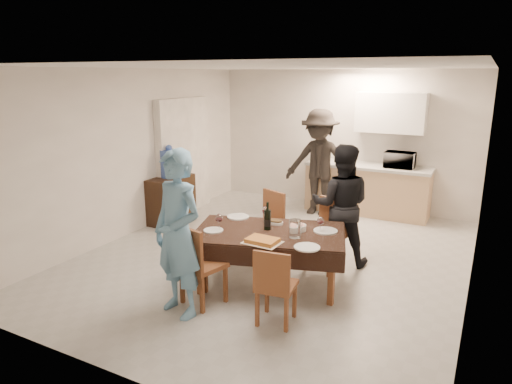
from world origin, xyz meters
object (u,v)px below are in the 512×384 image
(water_pitcher, at_px, (295,229))
(microwave, at_px, (400,160))
(console, at_px, (171,199))
(wine_bottle, at_px, (267,216))
(savoury_tart, at_px, (262,241))
(person_kitchen, at_px, (319,163))
(water_jug, at_px, (170,164))
(dining_table, at_px, (269,234))
(person_near, at_px, (178,234))
(person_far, at_px, (341,205))

(water_pitcher, relative_size, microwave, 0.42)
(console, xyz_separation_m, microwave, (3.42, 2.07, 0.65))
(water_pitcher, bearing_deg, microwave, 82.19)
(console, xyz_separation_m, wine_bottle, (2.54, -1.38, 0.46))
(wine_bottle, relative_size, savoury_tart, 0.85)
(wine_bottle, bearing_deg, person_kitchen, 98.38)
(wine_bottle, height_order, person_kitchen, person_kitchen)
(water_pitcher, height_order, savoury_tart, water_pitcher)
(console, bearing_deg, water_pitcher, -26.73)
(microwave, bearing_deg, console, 31.21)
(console, bearing_deg, water_jug, 0.00)
(wine_bottle, xyz_separation_m, person_kitchen, (-0.44, 3.00, 0.10))
(dining_table, relative_size, water_pitcher, 9.51)
(water_jug, relative_size, savoury_tart, 1.17)
(water_pitcher, relative_size, savoury_tart, 0.52)
(dining_table, xyz_separation_m, person_kitchen, (-0.49, 3.05, 0.30))
(microwave, bearing_deg, water_pitcher, 82.19)
(microwave, height_order, person_near, person_near)
(dining_table, xyz_separation_m, savoury_tart, (0.10, -0.38, 0.06))
(wine_bottle, distance_m, microwave, 3.57)
(wine_bottle, xyz_separation_m, microwave, (0.89, 3.45, 0.19))
(water_jug, bearing_deg, dining_table, -28.92)
(savoury_tart, relative_size, person_near, 0.22)
(dining_table, bearing_deg, console, 133.43)
(water_jug, xyz_separation_m, microwave, (3.42, 2.07, 0.02))
(person_kitchen, bearing_deg, dining_table, -80.84)
(dining_table, distance_m, person_kitchen, 3.11)
(dining_table, bearing_deg, savoury_tart, -92.90)
(water_jug, bearing_deg, console, 0.00)
(person_far, bearing_deg, person_kitchen, -78.43)
(person_kitchen, bearing_deg, savoury_tart, -80.21)
(microwave, relative_size, person_near, 0.28)
(person_near, relative_size, person_kitchen, 0.94)
(person_near, bearing_deg, person_kitchen, 103.72)
(wine_bottle, height_order, person_far, person_far)
(savoury_tart, relative_size, microwave, 0.80)
(wine_bottle, height_order, person_near, person_near)
(savoury_tart, bearing_deg, console, 146.04)
(water_pitcher, bearing_deg, console, 153.27)
(dining_table, relative_size, water_jug, 4.26)
(dining_table, bearing_deg, microwave, 58.91)
(dining_table, relative_size, wine_bottle, 5.84)
(console, height_order, person_kitchen, person_kitchen)
(water_jug, xyz_separation_m, person_kitchen, (2.09, 1.62, -0.07))
(dining_table, height_order, console, console)
(water_jug, xyz_separation_m, water_pitcher, (2.94, -1.48, -0.24))
(microwave, xyz_separation_m, person_near, (-1.39, -4.55, -0.15))
(microwave, height_order, person_kitchen, person_kitchen)
(dining_table, xyz_separation_m, water_jug, (-2.59, 1.43, 0.37))
(water_jug, height_order, person_kitchen, person_kitchen)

